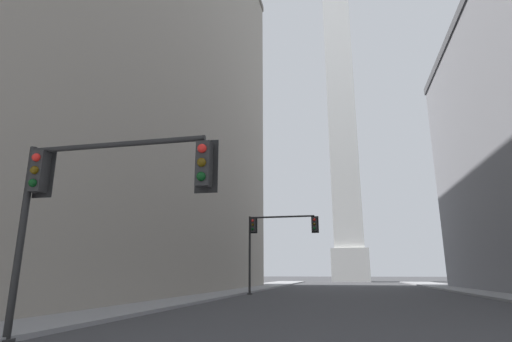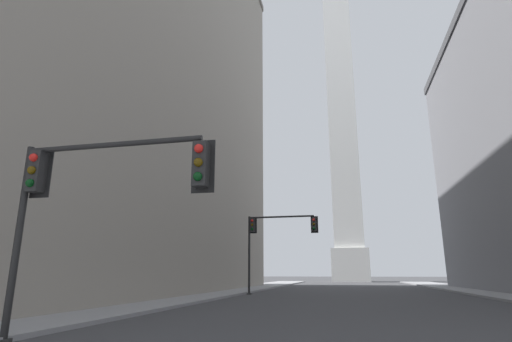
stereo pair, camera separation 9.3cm
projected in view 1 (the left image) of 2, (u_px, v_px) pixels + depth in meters
sidewalk_left at (206, 294)px, 29.96m from camera, size 5.00×97.25×0.15m
building_left at (87, 60)px, 37.58m from camera, size 24.51×47.28×42.15m
obelisk at (342, 113)px, 85.25m from camera, size 7.06×7.06×72.55m
traffic_light_near_left at (90, 186)px, 10.08m from camera, size 5.36×0.50×4.92m
traffic_light_mid_left at (272, 234)px, 32.00m from camera, size 5.77×0.51×6.13m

